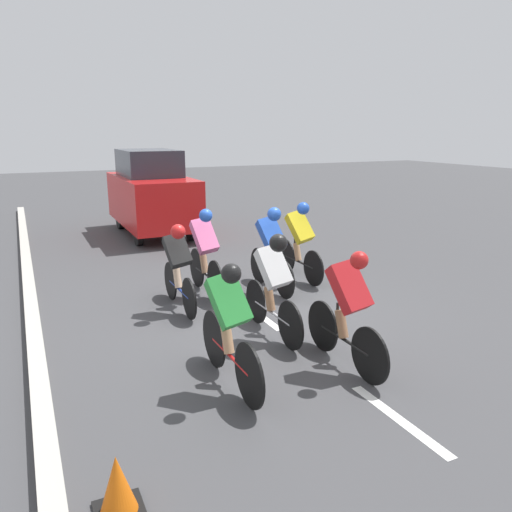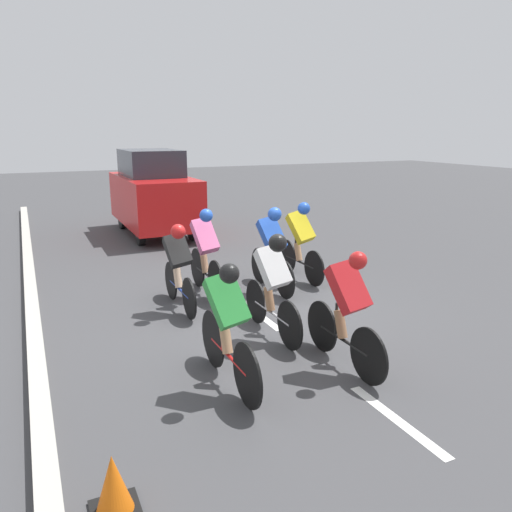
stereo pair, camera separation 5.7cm
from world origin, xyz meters
name	(u,v)px [view 2 (the right image)]	position (x,y,z in m)	size (l,w,h in m)	color
ground_plane	(254,311)	(0.00, 0.00, 0.00)	(60.00, 60.00, 0.00)	#424244
lane_stripe_near	(397,419)	(0.00, 3.38, 0.00)	(0.12, 1.40, 0.01)	white
lane_stripe_mid	(259,314)	(0.00, 0.18, 0.00)	(0.12, 1.40, 0.01)	white
lane_stripe_far	(195,265)	(0.00, -3.02, 0.00)	(0.12, 1.40, 0.01)	white
curb	(36,347)	(3.20, 0.18, 0.07)	(0.20, 25.58, 0.14)	#B7B2A8
cyclist_pink	(205,250)	(0.43, -1.06, 0.81)	(0.40, 1.66, 1.56)	black
cyclist_white	(273,281)	(0.21, 1.04, 0.81)	(0.40, 1.69, 1.51)	black
cyclist_green	(228,322)	(1.28, 2.08, 0.78)	(0.42, 1.72, 1.51)	black
cyclist_blue	(272,246)	(-0.69, -0.75, 0.83)	(0.43, 1.67, 1.55)	black
cyclist_red	(347,307)	(-0.16, 2.24, 0.79)	(0.41, 1.63, 1.51)	black
cyclist_yellow	(301,238)	(-1.49, -1.16, 0.81)	(0.44, 1.71, 1.54)	black
cyclist_black	(178,264)	(1.06, -0.54, 0.76)	(0.40, 1.66, 1.44)	black
support_car	(153,193)	(-0.05, -6.65, 1.13)	(1.70, 3.85, 2.27)	black
traffic_cone	(114,486)	(2.75, 3.47, 0.24)	(0.36, 0.36, 0.49)	black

